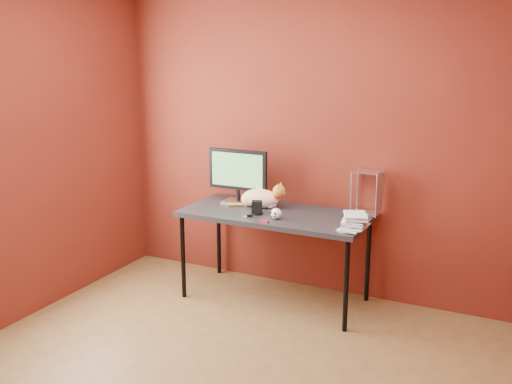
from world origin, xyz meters
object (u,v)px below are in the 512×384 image
at_px(desk, 275,218).
at_px(skull_mug, 276,214).
at_px(speaker, 257,208).
at_px(book_stack, 347,141).
at_px(monitor, 238,173).
at_px(cat, 261,198).

bearing_deg(desk, skull_mug, -64.39).
bearing_deg(speaker, skull_mug, -35.83).
bearing_deg(speaker, book_stack, -23.20).
relative_size(monitor, speaker, 4.89).
bearing_deg(skull_mug, speaker, 176.85).
distance_m(cat, speaker, 0.21).
height_order(desk, cat, cat).
xyz_separation_m(desk, monitor, (-0.41, 0.13, 0.31)).
bearing_deg(skull_mug, desk, 129.47).
bearing_deg(book_stack, skull_mug, -179.75).
xyz_separation_m(monitor, skull_mug, (0.49, -0.31, -0.21)).
relative_size(speaker, book_stack, 0.08).
relative_size(cat, skull_mug, 5.28).
relative_size(desk, skull_mug, 16.49).
xyz_separation_m(speaker, book_stack, (0.74, -0.06, 0.59)).
height_order(desk, book_stack, book_stack).
bearing_deg(monitor, cat, -10.62).
xyz_separation_m(desk, cat, (-0.17, 0.09, 0.13)).
distance_m(skull_mug, book_stack, 0.81).
bearing_deg(desk, monitor, 162.09).
relative_size(skull_mug, speaker, 0.84).
bearing_deg(speaker, desk, 27.79).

